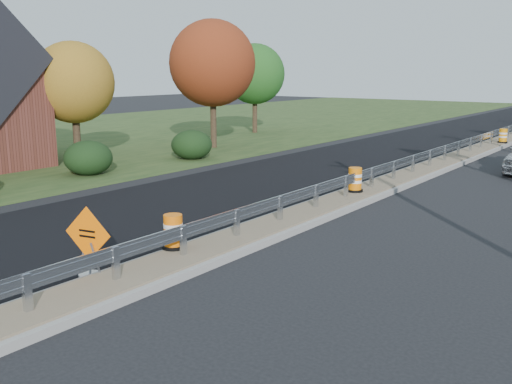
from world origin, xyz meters
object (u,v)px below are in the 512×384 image
Objects in this scene: barrel_median_mid at (355,180)px; barrel_median_near at (173,232)px; caution_sign at (90,261)px; barrel_median_far at (503,136)px.

barrel_median_near is at bearing -92.94° from barrel_median_mid.
barrel_median_mid is (0.79, 10.84, 0.23)m from caution_sign.
barrel_median_near is 0.97× the size of barrel_median_mid.
barrel_median_mid is 18.02m from barrel_median_far.
barrel_median_near is at bearing 68.05° from caution_sign.
barrel_median_near is 26.66m from barrel_median_far.
caution_sign is 1.96× the size of barrel_median_near.
barrel_median_near is (0.35, 2.20, 0.21)m from caution_sign.
barrel_median_far is (1.00, 26.65, -0.00)m from barrel_median_near.
barrel_median_mid is at bearing -91.76° from barrel_median_far.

